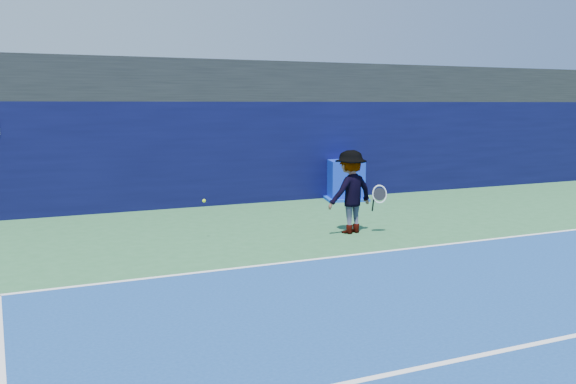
# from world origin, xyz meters

# --- Properties ---
(ground) EXTENTS (80.00, 80.00, 0.00)m
(ground) POSITION_xyz_m (0.00, 0.00, 0.00)
(ground) COLOR #2D6539
(ground) RESTS_ON ground
(baseline) EXTENTS (24.00, 0.10, 0.01)m
(baseline) POSITION_xyz_m (0.00, 3.00, 0.01)
(baseline) COLOR white
(baseline) RESTS_ON ground
(service_line) EXTENTS (24.00, 0.10, 0.01)m
(service_line) POSITION_xyz_m (0.00, -2.00, 0.01)
(service_line) COLOR white
(service_line) RESTS_ON ground
(stadium_band) EXTENTS (36.00, 3.00, 1.20)m
(stadium_band) POSITION_xyz_m (0.00, 11.50, 3.60)
(stadium_band) COLOR black
(stadium_band) RESTS_ON back_wall_assembly
(back_wall_assembly) EXTENTS (36.00, 1.03, 3.00)m
(back_wall_assembly) POSITION_xyz_m (-0.00, 10.50, 1.50)
(back_wall_assembly) COLOR black
(back_wall_assembly) RESTS_ON ground
(equipment_cart) EXTENTS (1.58, 1.58, 1.22)m
(equipment_cart) POSITION_xyz_m (4.92, 9.52, 0.55)
(equipment_cart) COLOR #0D26BC
(equipment_cart) RESTS_ON ground
(tennis_player) EXTENTS (1.45, 0.98, 1.90)m
(tennis_player) POSITION_xyz_m (2.42, 4.95, 0.95)
(tennis_player) COLOR silver
(tennis_player) RESTS_ON ground
(tennis_ball) EXTENTS (0.08, 0.08, 0.08)m
(tennis_ball) POSITION_xyz_m (-0.82, 5.69, 0.85)
(tennis_ball) COLOR #B7E018
(tennis_ball) RESTS_ON ground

